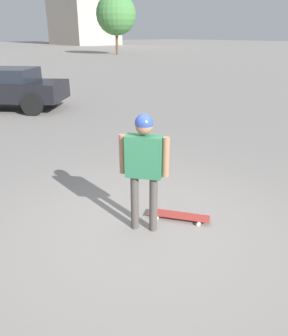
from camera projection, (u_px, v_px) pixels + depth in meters
ground_plane at (144, 228)px, 4.65m from camera, size 220.00×220.00×0.00m
person at (144, 159)px, 4.25m from camera, size 0.54×0.45×1.65m
skateboard at (179, 216)px, 4.86m from camera, size 0.86×0.68×0.07m
car_parked_near at (8, 88)px, 11.64m from camera, size 4.09×4.07×1.44m
tree_distant at (116, 14)px, 40.33m from camera, size 4.92×4.92×7.16m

